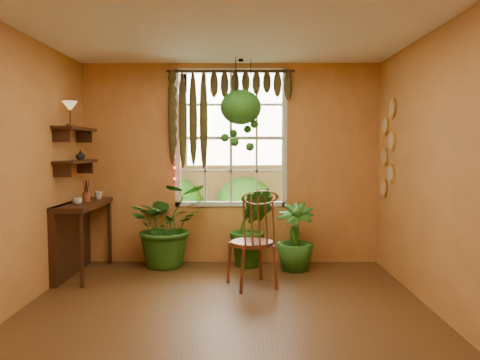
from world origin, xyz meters
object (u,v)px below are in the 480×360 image
object	(u,v)px
counter_ledge	(75,230)
hanging_basket	(241,113)
potted_plant_left	(167,225)
windsor_chair	(253,255)
potted_plant_mid	(252,227)

from	to	relation	value
counter_ledge	hanging_basket	bearing A→B (deg)	9.48
counter_ledge	potted_plant_left	size ratio (longest dim) A/B	1.08
windsor_chair	counter_ledge	bearing A→B (deg)	144.24
counter_ledge	hanging_basket	xyz separation A→B (m)	(2.05, 0.34, 1.47)
windsor_chair	hanging_basket	world-z (taller)	hanging_basket
potted_plant_mid	hanging_basket	size ratio (longest dim) A/B	0.87
hanging_basket	counter_ledge	bearing A→B (deg)	-170.52
counter_ledge	windsor_chair	distance (m)	2.26
counter_ledge	hanging_basket	distance (m)	2.54
windsor_chair	potted_plant_mid	size ratio (longest dim) A/B	1.22
potted_plant_left	potted_plant_mid	world-z (taller)	potted_plant_left
windsor_chair	hanging_basket	xyz separation A→B (m)	(-0.14, 0.86, 1.65)
windsor_chair	potted_plant_mid	xyz separation A→B (m)	(-0.00, 0.93, 0.16)
counter_ledge	hanging_basket	size ratio (longest dim) A/B	1.00
hanging_basket	potted_plant_mid	bearing A→B (deg)	27.05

